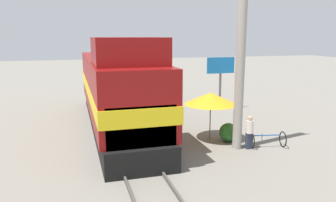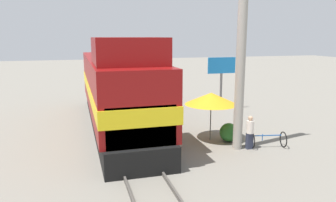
# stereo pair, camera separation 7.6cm
# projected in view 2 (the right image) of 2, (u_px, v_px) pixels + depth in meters

# --- Properties ---
(ground_plane) EXTENTS (120.00, 120.00, 0.00)m
(ground_plane) POSITION_uv_depth(u_px,v_px,m) (128.00, 146.00, 15.57)
(ground_plane) COLOR slate
(rail_near) EXTENTS (0.08, 31.56, 0.15)m
(rail_near) POSITION_uv_depth(u_px,v_px,m) (113.00, 145.00, 15.36)
(rail_near) COLOR #4C4742
(rail_near) RESTS_ON ground_plane
(rail_far) EXTENTS (0.08, 31.56, 0.15)m
(rail_far) POSITION_uv_depth(u_px,v_px,m) (143.00, 143.00, 15.75)
(rail_far) COLOR #4C4742
(rail_far) RESTS_ON ground_plane
(locomotive) EXTENTS (3.16, 14.49, 5.07)m
(locomotive) POSITION_uv_depth(u_px,v_px,m) (118.00, 91.00, 18.02)
(locomotive) COLOR black
(locomotive) RESTS_ON ground_plane
(utility_pole) EXTENTS (1.80, 0.42, 10.78)m
(utility_pole) POSITION_uv_depth(u_px,v_px,m) (242.00, 28.00, 14.14)
(utility_pole) COLOR #9E998E
(utility_pole) RESTS_ON ground_plane
(vendor_umbrella) EXTENTS (2.59, 2.59, 2.39)m
(vendor_umbrella) POSITION_uv_depth(u_px,v_px,m) (211.00, 99.00, 16.09)
(vendor_umbrella) COLOR #4C4C4C
(vendor_umbrella) RESTS_ON ground_plane
(billboard_sign) EXTENTS (2.04, 0.12, 3.69)m
(billboard_sign) POSITION_uv_depth(u_px,v_px,m) (222.00, 70.00, 22.63)
(billboard_sign) COLOR #595959
(billboard_sign) RESTS_ON ground_plane
(shrub_cluster) EXTENTS (0.92, 0.92, 0.92)m
(shrub_cluster) POSITION_uv_depth(u_px,v_px,m) (229.00, 132.00, 16.10)
(shrub_cluster) COLOR #2D722D
(shrub_cluster) RESTS_ON ground_plane
(person_bystander) EXTENTS (0.34, 0.34, 1.56)m
(person_bystander) POSITION_uv_depth(u_px,v_px,m) (250.00, 131.00, 14.97)
(person_bystander) COLOR #2D3347
(person_bystander) RESTS_ON ground_plane
(bicycle) EXTENTS (1.67, 1.02, 0.75)m
(bicycle) POSITION_uv_depth(u_px,v_px,m) (268.00, 140.00, 15.22)
(bicycle) COLOR black
(bicycle) RESTS_ON ground_plane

